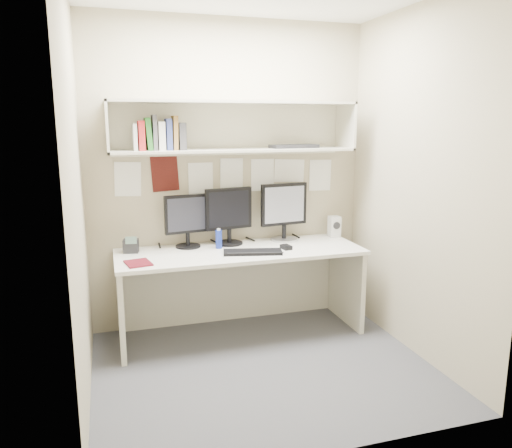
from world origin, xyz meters
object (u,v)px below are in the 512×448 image
object	(u,v)px
keyboard	(253,252)
desk_phone	(131,246)
monitor_right	(284,210)
desk	(240,292)
monitor_left	(187,218)
maroon_notebook	(138,263)
monitor_center	(229,214)
speaker	(334,227)

from	to	relation	value
keyboard	desk_phone	xyz separation A→B (m)	(-0.92, 0.31, 0.04)
monitor_right	desk_phone	bearing A→B (deg)	174.68
desk_phone	desk	bearing A→B (deg)	-0.73
monitor_left	keyboard	world-z (taller)	monitor_left
maroon_notebook	desk_phone	bearing A→B (deg)	84.08
monitor_center	speaker	distance (m)	0.99
desk	desk_phone	world-z (taller)	desk_phone
desk	maroon_notebook	bearing A→B (deg)	-167.58
keyboard	desk_phone	distance (m)	0.98
monitor_right	desk_phone	xyz separation A→B (m)	(-1.32, -0.05, -0.22)
monitor_center	monitor_right	distance (m)	0.50
monitor_left	monitor_center	xyz separation A→B (m)	(0.36, -0.00, 0.02)
monitor_center	speaker	xyz separation A→B (m)	(0.98, -0.02, -0.17)
monitor_center	keyboard	size ratio (longest dim) A/B	1.04
maroon_notebook	monitor_right	bearing A→B (deg)	6.35
desk_phone	maroon_notebook	bearing A→B (deg)	-74.50
desk	monitor_right	size ratio (longest dim) A/B	3.97
maroon_notebook	desk_phone	xyz separation A→B (m)	(-0.03, 0.35, 0.05)
maroon_notebook	monitor_left	bearing A→B (deg)	31.84
monitor_left	maroon_notebook	size ratio (longest dim) A/B	2.07
monitor_right	desk_phone	world-z (taller)	monitor_right
monitor_left	desk_phone	size ratio (longest dim) A/B	3.11
maroon_notebook	desk	bearing A→B (deg)	1.43
monitor_left	desk_phone	xyz separation A→B (m)	(-0.46, -0.05, -0.19)
desk	monitor_right	distance (m)	0.81
desk_phone	speaker	bearing A→B (deg)	11.52
monitor_left	speaker	bearing A→B (deg)	-9.96
monitor_left	desk_phone	bearing A→B (deg)	176.82
keyboard	desk	bearing A→B (deg)	127.07
monitor_left	keyboard	size ratio (longest dim) A/B	0.95
monitor_left	monitor_center	distance (m)	0.36
monitor_right	maroon_notebook	size ratio (longest dim) A/B	2.37
maroon_notebook	keyboard	bearing A→B (deg)	-8.51
desk	monitor_right	bearing A→B (deg)	25.56
speaker	maroon_notebook	xyz separation A→B (m)	(-1.77, -0.39, -0.09)
desk	speaker	bearing A→B (deg)	12.23
desk	maroon_notebook	world-z (taller)	maroon_notebook
monitor_left	maroon_notebook	xyz separation A→B (m)	(-0.43, -0.40, -0.24)
monitor_left	monitor_center	size ratio (longest dim) A/B	0.91
desk	monitor_left	xyz separation A→B (m)	(-0.39, 0.22, 0.61)
desk	monitor_center	distance (m)	0.66
keyboard	monitor_right	bearing A→B (deg)	55.51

